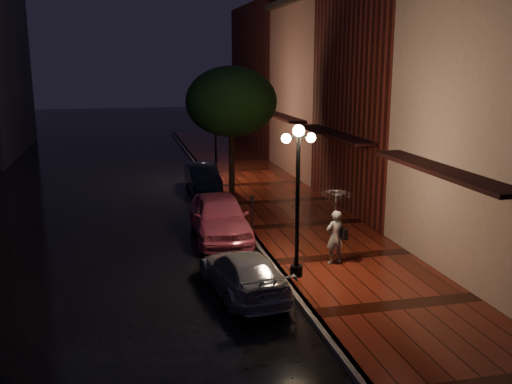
{
  "coord_description": "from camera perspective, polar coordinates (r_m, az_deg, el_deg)",
  "views": [
    {
      "loc": [
        -4.29,
        -19.65,
        6.12
      ],
      "look_at": [
        0.43,
        0.38,
        1.4
      ],
      "focal_mm": 40.0,
      "sensor_mm": 36.0,
      "label": 1
    }
  ],
  "objects": [
    {
      "name": "streetlamp_far",
      "position": [
        29.23,
        -4.06,
        5.97
      ],
      "size": [
        0.96,
        0.36,
        4.31
      ],
      "color": "black",
      "rests_on": "sidewalk"
    },
    {
      "name": "parking_meter",
      "position": [
        20.52,
        -0.34,
        -1.72
      ],
      "size": [
        0.14,
        0.11,
        1.29
      ],
      "rotation": [
        0.0,
        0.0,
        -0.24
      ],
      "color": "black",
      "rests_on": "sidewalk"
    },
    {
      "name": "street_tree",
      "position": [
        26.17,
        -2.48,
        8.8
      ],
      "size": [
        4.16,
        4.16,
        5.8
      ],
      "color": "black",
      "rests_on": "sidewalk"
    },
    {
      "name": "storefront_extra",
      "position": [
        41.24,
        2.68,
        11.34
      ],
      "size": [
        5.0,
        12.0,
        10.0
      ],
      "primitive_type": "cube",
      "color": "#511914",
      "rests_on": "ground"
    },
    {
      "name": "storefront_mid",
      "position": [
        24.42,
        14.54,
        11.06
      ],
      "size": [
        5.0,
        8.0,
        11.0
      ],
      "primitive_type": "cube",
      "color": "#511914",
      "rests_on": "ground"
    },
    {
      "name": "streetlamp_near",
      "position": [
        15.76,
        4.19,
        -0.01
      ],
      "size": [
        0.96,
        0.36,
        4.31
      ],
      "color": "black",
      "rests_on": "sidewalk"
    },
    {
      "name": "woman_with_umbrella",
      "position": [
        17.12,
        7.97,
        -2.25
      ],
      "size": [
        0.96,
        0.98,
        2.31
      ],
      "rotation": [
        0.0,
        0.0,
        3.37
      ],
      "color": "white",
      "rests_on": "sidewalk"
    },
    {
      "name": "silver_car",
      "position": [
        15.44,
        -1.27,
        -8.1
      ],
      "size": [
        2.1,
        4.17,
        1.16
      ],
      "primitive_type": "imported",
      "rotation": [
        0.0,
        0.0,
        3.26
      ],
      "color": "#95959B",
      "rests_on": "ground"
    },
    {
      "name": "sidewalk",
      "position": [
        21.57,
        4.94,
        -3.4
      ],
      "size": [
        4.5,
        60.0,
        0.15
      ],
      "primitive_type": "cube",
      "color": "#45160C",
      "rests_on": "ground"
    },
    {
      "name": "pink_car",
      "position": [
        20.12,
        -3.65,
        -2.46
      ],
      "size": [
        2.02,
        4.71,
        1.59
      ],
      "primitive_type": "imported",
      "rotation": [
        0.0,
        0.0,
        -0.03
      ],
      "color": "#D35776",
      "rests_on": "ground"
    },
    {
      "name": "storefront_far",
      "position": [
        31.77,
        7.68,
        9.88
      ],
      "size": [
        5.0,
        8.0,
        9.0
      ],
      "primitive_type": "cube",
      "color": "#8C5951",
      "rests_on": "ground"
    },
    {
      "name": "curb",
      "position": [
        21.0,
        -0.92,
        -3.81
      ],
      "size": [
        0.25,
        60.0,
        0.15
      ],
      "primitive_type": "cube",
      "color": "#595451",
      "rests_on": "ground"
    },
    {
      "name": "ground",
      "position": [
        21.02,
        -0.92,
        -4.01
      ],
      "size": [
        120.0,
        120.0,
        0.0
      ],
      "primitive_type": "plane",
      "color": "black",
      "rests_on": "ground"
    },
    {
      "name": "navy_car",
      "position": [
        27.72,
        -5.36,
        1.49
      ],
      "size": [
        1.39,
        3.98,
        1.31
      ],
      "primitive_type": "imported",
      "rotation": [
        0.0,
        0.0,
        -0.0
      ],
      "color": "black",
      "rests_on": "ground"
    }
  ]
}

